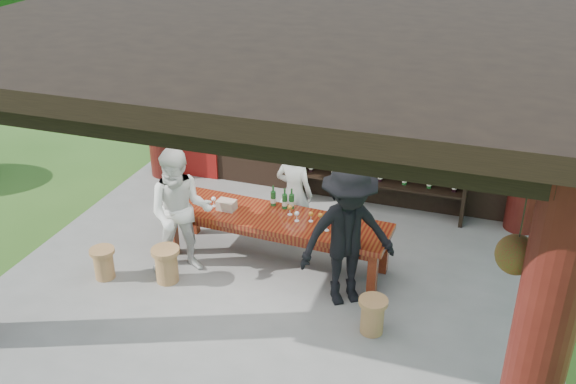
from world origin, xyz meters
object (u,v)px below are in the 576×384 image
(stool_far_left, at_px, (104,263))
(napkin_basket, at_px, (227,205))
(host, at_px, (294,194))
(tasting_table, at_px, (276,224))
(guest_man, at_px, (348,236))
(stool_near_left, at_px, (166,264))
(wine_shelf, at_px, (383,141))
(stool_near_right, at_px, (372,315))
(guest_woman, at_px, (180,212))

(stool_far_left, distance_m, napkin_basket, 1.87)
(host, bearing_deg, stool_far_left, 47.69)
(tasting_table, bearing_deg, napkin_basket, -177.89)
(tasting_table, distance_m, host, 0.69)
(tasting_table, relative_size, guest_man, 1.69)
(tasting_table, distance_m, stool_near_left, 1.60)
(wine_shelf, relative_size, guest_man, 1.43)
(tasting_table, xyz_separation_m, stool_near_right, (1.64, -1.10, -0.38))
(guest_woman, bearing_deg, host, 23.62)
(napkin_basket, bearing_deg, host, 41.39)
(guest_woman, bearing_deg, wine_shelf, 27.62)
(wine_shelf, height_order, tasting_table, wine_shelf)
(tasting_table, distance_m, napkin_basket, 0.76)
(stool_near_left, bearing_deg, host, 50.63)
(host, bearing_deg, tasting_table, 93.33)
(host, height_order, napkin_basket, host)
(host, distance_m, guest_woman, 1.76)
(wine_shelf, distance_m, napkin_basket, 2.80)
(stool_near_right, height_order, host, host)
(stool_near_right, xyz_separation_m, guest_man, (-0.47, 0.54, 0.72))
(stool_far_left, xyz_separation_m, guest_woman, (0.96, 0.55, 0.68))
(stool_far_left, bearing_deg, tasting_table, 28.26)
(host, bearing_deg, napkin_basket, 49.37)
(tasting_table, bearing_deg, stool_near_right, -33.84)
(tasting_table, height_order, stool_far_left, tasting_table)
(stool_near_right, height_order, napkin_basket, napkin_basket)
(stool_near_right, height_order, guest_woman, guest_woman)
(stool_far_left, height_order, napkin_basket, napkin_basket)
(wine_shelf, relative_size, napkin_basket, 10.68)
(wine_shelf, height_order, host, wine_shelf)
(stool_near_left, xyz_separation_m, stool_near_right, (2.90, -0.17, -0.02))
(tasting_table, distance_m, guest_woman, 1.34)
(guest_woman, bearing_deg, tasting_table, 4.66)
(stool_near_right, relative_size, stool_far_left, 1.04)
(wine_shelf, xyz_separation_m, host, (-1.02, -1.41, -0.43))
(stool_near_left, relative_size, host, 0.32)
(guest_man, height_order, napkin_basket, guest_man)
(wine_shelf, relative_size, stool_near_left, 5.43)
(stool_near_left, distance_m, stool_near_right, 2.90)
(stool_near_right, distance_m, guest_man, 1.02)
(tasting_table, relative_size, stool_near_left, 6.41)
(stool_near_right, xyz_separation_m, host, (-1.59, 1.77, 0.55))
(host, distance_m, guest_man, 1.67)
(guest_woman, relative_size, napkin_basket, 7.06)
(wine_shelf, distance_m, guest_woman, 3.50)
(guest_woman, distance_m, napkin_basket, 0.72)
(stool_near_right, bearing_deg, tasting_table, 146.16)
(napkin_basket, bearing_deg, wine_shelf, 49.26)
(stool_near_left, xyz_separation_m, guest_man, (2.43, 0.36, 0.70))
(wine_shelf, bearing_deg, host, -126.00)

